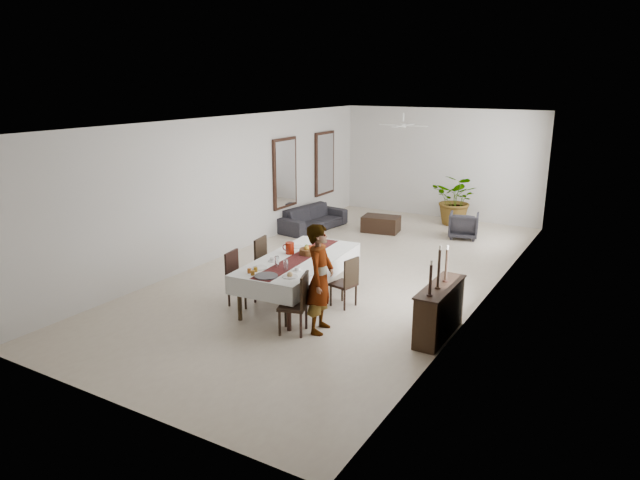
# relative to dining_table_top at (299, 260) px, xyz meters

# --- Properties ---
(floor) EXTENTS (6.00, 12.00, 0.00)m
(floor) POSITION_rel_dining_table_top_xyz_m (-0.03, 1.83, -0.79)
(floor) COLOR beige
(floor) RESTS_ON ground
(ceiling) EXTENTS (6.00, 12.00, 0.02)m
(ceiling) POSITION_rel_dining_table_top_xyz_m (-0.03, 1.83, 2.41)
(ceiling) COLOR silver
(ceiling) RESTS_ON wall_back
(wall_back) EXTENTS (6.00, 0.02, 3.20)m
(wall_back) POSITION_rel_dining_table_top_xyz_m (-0.03, 7.83, 0.81)
(wall_back) COLOR silver
(wall_back) RESTS_ON floor
(wall_front) EXTENTS (6.00, 0.02, 3.20)m
(wall_front) POSITION_rel_dining_table_top_xyz_m (-0.03, -4.17, 0.81)
(wall_front) COLOR silver
(wall_front) RESTS_ON floor
(wall_left) EXTENTS (0.02, 12.00, 3.20)m
(wall_left) POSITION_rel_dining_table_top_xyz_m (-3.03, 1.83, 0.81)
(wall_left) COLOR silver
(wall_left) RESTS_ON floor
(wall_right) EXTENTS (0.02, 12.00, 3.20)m
(wall_right) POSITION_rel_dining_table_top_xyz_m (2.97, 1.83, 0.81)
(wall_right) COLOR silver
(wall_right) RESTS_ON floor
(dining_table_top) EXTENTS (1.29, 2.70, 0.05)m
(dining_table_top) POSITION_rel_dining_table_top_xyz_m (0.00, 0.00, 0.00)
(dining_table_top) COLOR black
(dining_table_top) RESTS_ON table_leg_fl
(table_leg_fl) EXTENTS (0.08, 0.08, 0.76)m
(table_leg_fl) POSITION_rel_dining_table_top_xyz_m (-0.38, -1.28, -0.41)
(table_leg_fl) COLOR black
(table_leg_fl) RESTS_ON floor
(table_leg_fr) EXTENTS (0.08, 0.08, 0.76)m
(table_leg_fr) POSITION_rel_dining_table_top_xyz_m (0.57, -1.21, -0.41)
(table_leg_fr) COLOR black
(table_leg_fr) RESTS_ON floor
(table_leg_bl) EXTENTS (0.08, 0.08, 0.76)m
(table_leg_bl) POSITION_rel_dining_table_top_xyz_m (-0.57, 1.21, -0.41)
(table_leg_bl) COLOR black
(table_leg_bl) RESTS_ON floor
(table_leg_br) EXTENTS (0.08, 0.08, 0.76)m
(table_leg_br) POSITION_rel_dining_table_top_xyz_m (0.38, 1.28, -0.41)
(table_leg_br) COLOR black
(table_leg_br) RESTS_ON floor
(tablecloth_top) EXTENTS (1.50, 2.91, 0.01)m
(tablecloth_top) POSITION_rel_dining_table_top_xyz_m (0.00, 0.00, 0.03)
(tablecloth_top) COLOR white
(tablecloth_top) RESTS_ON dining_table_top
(tablecloth_drape_left) EXTENTS (0.22, 2.81, 0.33)m
(tablecloth_drape_left) POSITION_rel_dining_table_top_xyz_m (-0.64, -0.05, -0.13)
(tablecloth_drape_left) COLOR white
(tablecloth_drape_left) RESTS_ON dining_table_top
(tablecloth_drape_right) EXTENTS (0.22, 2.81, 0.33)m
(tablecloth_drape_right) POSITION_rel_dining_table_top_xyz_m (0.64, 0.05, -0.13)
(tablecloth_drape_right) COLOR white
(tablecloth_drape_right) RESTS_ON dining_table_top
(tablecloth_drape_near) EXTENTS (1.29, 0.11, 0.33)m
(tablecloth_drape_near) POSITION_rel_dining_table_top_xyz_m (0.11, -1.40, -0.13)
(tablecloth_drape_near) COLOR silver
(tablecloth_drape_near) RESTS_ON dining_table_top
(tablecloth_drape_far) EXTENTS (1.29, 0.11, 0.33)m
(tablecloth_drape_far) POSITION_rel_dining_table_top_xyz_m (-0.11, 1.40, -0.13)
(tablecloth_drape_far) COLOR white
(tablecloth_drape_far) RESTS_ON dining_table_top
(table_runner) EXTENTS (0.59, 2.75, 0.00)m
(table_runner) POSITION_rel_dining_table_top_xyz_m (-0.00, 0.00, 0.04)
(table_runner) COLOR #581A19
(table_runner) RESTS_ON tablecloth_top
(red_pitcher) EXTENTS (0.18, 0.18, 0.22)m
(red_pitcher) POSITION_rel_dining_table_top_xyz_m (-0.28, 0.14, 0.15)
(red_pitcher) COLOR maroon
(red_pitcher) RESTS_ON tablecloth_top
(pitcher_handle) EXTENTS (0.13, 0.03, 0.13)m
(pitcher_handle) POSITION_rel_dining_table_top_xyz_m (-0.38, 0.14, 0.15)
(pitcher_handle) COLOR maroon
(pitcher_handle) RESTS_ON red_pitcher
(wine_glass_near) EXTENTS (0.08, 0.08, 0.19)m
(wine_glass_near) POSITION_rel_dining_table_top_xyz_m (0.18, -0.70, 0.13)
(wine_glass_near) COLOR white
(wine_glass_near) RESTS_ON tablecloth_top
(wine_glass_mid) EXTENTS (0.08, 0.08, 0.19)m
(wine_glass_mid) POSITION_rel_dining_table_top_xyz_m (-0.06, -0.61, 0.13)
(wine_glass_mid) COLOR white
(wine_glass_mid) RESTS_ON tablecloth_top
(teacup_right) EXTENTS (0.10, 0.10, 0.07)m
(teacup_right) POSITION_rel_dining_table_top_xyz_m (0.38, -0.63, 0.07)
(teacup_right) COLOR white
(teacup_right) RESTS_ON saucer_right
(saucer_right) EXTENTS (0.16, 0.16, 0.01)m
(saucer_right) POSITION_rel_dining_table_top_xyz_m (0.38, -0.63, 0.05)
(saucer_right) COLOR white
(saucer_right) RESTS_ON tablecloth_top
(teacup_left) EXTENTS (0.10, 0.10, 0.07)m
(teacup_left) POSITION_rel_dining_table_top_xyz_m (-0.30, -0.41, 0.07)
(teacup_left) COLOR silver
(teacup_left) RESTS_ON saucer_left
(saucer_left) EXTENTS (0.16, 0.16, 0.01)m
(saucer_left) POSITION_rel_dining_table_top_xyz_m (-0.30, -0.41, 0.05)
(saucer_left) COLOR silver
(saucer_left) RESTS_ON tablecloth_top
(plate_near_right) EXTENTS (0.26, 0.26, 0.02)m
(plate_near_right) POSITION_rel_dining_table_top_xyz_m (0.43, -0.95, 0.05)
(plate_near_right) COLOR silver
(plate_near_right) RESTS_ON tablecloth_top
(bread_near_right) EXTENTS (0.10, 0.10, 0.10)m
(bread_near_right) POSITION_rel_dining_table_top_xyz_m (0.43, -0.95, 0.08)
(bread_near_right) COLOR tan
(bread_near_right) RESTS_ON plate_near_right
(plate_near_left) EXTENTS (0.26, 0.26, 0.02)m
(plate_near_left) POSITION_rel_dining_table_top_xyz_m (-0.26, -0.84, 0.05)
(plate_near_left) COLOR silver
(plate_near_left) RESTS_ON tablecloth_top
(plate_far_left) EXTENTS (0.26, 0.26, 0.02)m
(plate_far_left) POSITION_rel_dining_table_top_xyz_m (-0.39, 0.57, 0.05)
(plate_far_left) COLOR white
(plate_far_left) RESTS_ON tablecloth_top
(serving_tray) EXTENTS (0.39, 0.39, 0.02)m
(serving_tray) POSITION_rel_dining_table_top_xyz_m (0.09, -1.14, 0.05)
(serving_tray) COLOR #3C3D41
(serving_tray) RESTS_ON tablecloth_top
(jam_jar_a) EXTENTS (0.07, 0.07, 0.08)m
(jam_jar_a) POSITION_rel_dining_table_top_xyz_m (-0.15, -1.19, 0.08)
(jam_jar_a) COLOR brown
(jam_jar_a) RESTS_ON tablecloth_top
(jam_jar_b) EXTENTS (0.07, 0.07, 0.08)m
(jam_jar_b) POSITION_rel_dining_table_top_xyz_m (-0.26, -1.14, 0.08)
(jam_jar_b) COLOR #9A4C16
(jam_jar_b) RESTS_ON tablecloth_top
(jam_jar_c) EXTENTS (0.07, 0.07, 0.08)m
(jam_jar_c) POSITION_rel_dining_table_top_xyz_m (-0.22, -1.02, 0.08)
(jam_jar_c) COLOR #8B6014
(jam_jar_c) RESTS_ON tablecloth_top
(fruit_basket) EXTENTS (0.33, 0.33, 0.11)m
(fruit_basket) POSITION_rel_dining_table_top_xyz_m (0.03, 0.28, 0.09)
(fruit_basket) COLOR brown
(fruit_basket) RESTS_ON tablecloth_top
(fruit_red) EXTENTS (0.10, 0.10, 0.10)m
(fruit_red) POSITION_rel_dining_table_top_xyz_m (0.06, 0.30, 0.18)
(fruit_red) COLOR #A82D10
(fruit_red) RESTS_ON fruit_basket
(fruit_green) EXTENTS (0.09, 0.09, 0.09)m
(fruit_green) POSITION_rel_dining_table_top_xyz_m (-0.01, 0.31, 0.18)
(fruit_green) COLOR olive
(fruit_green) RESTS_ON fruit_basket
(fruit_yellow) EXTENTS (0.09, 0.09, 0.09)m
(fruit_yellow) POSITION_rel_dining_table_top_xyz_m (0.04, 0.22, 0.18)
(fruit_yellow) COLOR gold
(fruit_yellow) RESTS_ON fruit_basket
(chair_right_near_seat) EXTENTS (0.54, 0.54, 0.05)m
(chair_right_near_seat) POSITION_rel_dining_table_top_xyz_m (0.67, -1.23, -0.34)
(chair_right_near_seat) COLOR black
(chair_right_near_seat) RESTS_ON chair_right_near_leg_fl
(chair_right_near_leg_fl) EXTENTS (0.05, 0.05, 0.43)m
(chair_right_near_leg_fl) POSITION_rel_dining_table_top_xyz_m (0.89, -1.35, -0.58)
(chair_right_near_leg_fl) COLOR black
(chair_right_near_leg_fl) RESTS_ON floor
(chair_right_near_leg_fr) EXTENTS (0.05, 0.05, 0.43)m
(chair_right_near_leg_fr) POSITION_rel_dining_table_top_xyz_m (0.78, -1.01, -0.58)
(chair_right_near_leg_fr) COLOR black
(chair_right_near_leg_fr) RESTS_ON floor
(chair_right_near_leg_bl) EXTENTS (0.05, 0.05, 0.43)m
(chair_right_near_leg_bl) POSITION_rel_dining_table_top_xyz_m (0.55, -1.45, -0.58)
(chair_right_near_leg_bl) COLOR black
(chair_right_near_leg_bl) RESTS_ON floor
(chair_right_near_leg_br) EXTENTS (0.05, 0.05, 0.43)m
(chair_right_near_leg_br) POSITION_rel_dining_table_top_xyz_m (0.45, -1.12, -0.58)
(chair_right_near_leg_br) COLOR black
(chair_right_near_leg_br) RESTS_ON floor
(chair_right_near_back) EXTENTS (0.17, 0.42, 0.55)m
(chair_right_near_back) POSITION_rel_dining_table_top_xyz_m (0.85, -1.17, -0.05)
(chair_right_near_back) COLOR black
(chair_right_near_back) RESTS_ON chair_right_near_seat
(chair_right_far_seat) EXTENTS (0.47, 0.47, 0.04)m
(chair_right_far_seat) POSITION_rel_dining_table_top_xyz_m (0.84, 0.19, -0.38)
(chair_right_far_seat) COLOR black
(chair_right_far_seat) RESTS_ON chair_right_far_leg_fl
(chair_right_far_leg_fl) EXTENTS (0.05, 0.05, 0.39)m
(chair_right_far_leg_fl) POSITION_rel_dining_table_top_xyz_m (0.96, -0.00, -0.60)
(chair_right_far_leg_fl) COLOR black
(chair_right_far_leg_fl) RESTS_ON floor
(chair_right_far_leg_fr) EXTENTS (0.05, 0.05, 0.39)m
(chair_right_far_leg_fr) POSITION_rel_dining_table_top_xyz_m (1.03, 0.32, -0.60)
(chair_right_far_leg_fr) COLOR black
(chair_right_far_leg_fr) RESTS_ON floor
(chair_right_far_leg_bl) EXTENTS (0.05, 0.05, 0.39)m
(chair_right_far_leg_bl) POSITION_rel_dining_table_top_xyz_m (0.65, 0.06, -0.60)
(chair_right_far_leg_bl) COLOR black
(chair_right_far_leg_bl) RESTS_ON floor
(chair_right_far_leg_br) EXTENTS (0.05, 0.05, 0.39)m
(chair_right_far_leg_br) POSITION_rel_dining_table_top_xyz_m (0.71, 0.38, -0.60)
(chair_right_far_leg_br) COLOR black
(chair_right_far_leg_br) RESTS_ON floor
(chair_right_far_back) EXTENTS (0.11, 0.39, 0.50)m
(chair_right_far_back) POSITION_rel_dining_table_top_xyz_m (1.01, 0.15, -0.11)
(chair_right_far_back) COLOR black
(chair_right_far_back) RESTS_ON chair_right_far_seat
(chair_left_near_seat) EXTENTS (0.47, 0.47, 0.05)m
(chair_left_near_seat) POSITION_rel_dining_table_top_xyz_m (-0.79, -0.69, -0.35)
(chair_left_near_seat) COLOR black
(chair_left_near_seat) RESTS_ON chair_left_near_leg_fl
(chair_left_near_leg_fl) EXTENTS (0.05, 0.05, 0.42)m
(chair_left_near_leg_fl) POSITION_rel_dining_table_top_xyz_m (-0.99, -0.54, -0.58)
(chair_left_near_leg_fl) COLOR black
(chair_left_near_leg_fl) RESTS_ON floor
(chair_left_near_leg_fr) EXTENTS (0.05, 0.05, 0.42)m
(chair_left_near_leg_fr) POSITION_rel_dining_table_top_xyz_m (-0.94, -0.89, -0.58)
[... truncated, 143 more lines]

